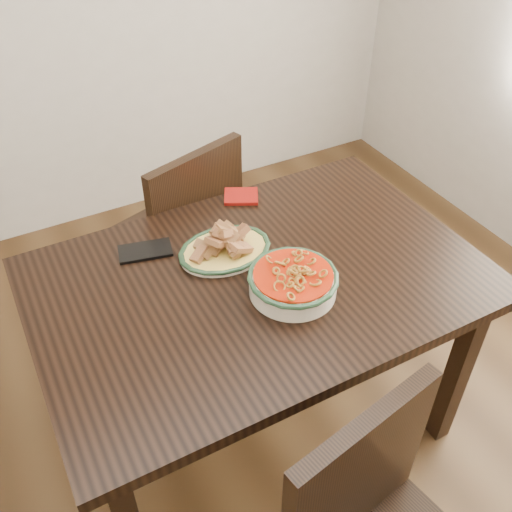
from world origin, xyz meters
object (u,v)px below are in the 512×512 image
noodle_bowl (293,280)px  chair_far (183,232)px  dining_table (259,297)px  smartphone (145,251)px  fish_plate (225,242)px

noodle_bowl → chair_far: bearing=94.8°
dining_table → smartphone: bearing=134.6°
fish_plate → noodle_bowl: bearing=-68.9°
fish_plate → smartphone: fish_plate is taller
chair_far → smartphone: size_ratio=5.48×
chair_far → fish_plate: chair_far is taller
chair_far → smartphone: 0.50m
dining_table → noodle_bowl: bearing=-63.9°
chair_far → fish_plate: (-0.03, -0.47, 0.30)m
chair_far → smartphone: chair_far is taller
dining_table → noodle_bowl: 0.18m
chair_far → noodle_bowl: bearing=77.1°
dining_table → noodle_bowl: size_ratio=5.07×
chair_far → dining_table: bearing=73.2°
fish_plate → noodle_bowl: (0.09, -0.25, -0.00)m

